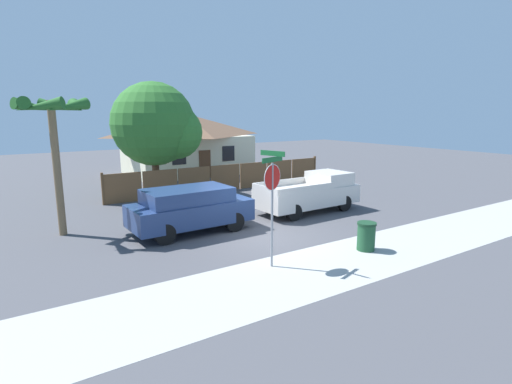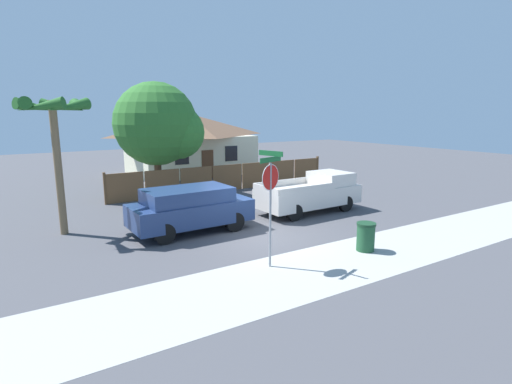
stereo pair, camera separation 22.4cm
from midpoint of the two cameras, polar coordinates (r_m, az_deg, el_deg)
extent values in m
plane|color=#47474C|center=(15.27, 0.49, -6.29)|extent=(80.00, 80.00, 0.00)
cube|color=#A3A39E|center=(12.60, 9.72, -10.33)|extent=(36.00, 3.20, 0.01)
cube|color=brown|center=(21.78, -18.73, 0.55)|extent=(1.93, 0.06, 1.56)
cube|color=brown|center=(22.35, -13.76, 1.09)|extent=(1.93, 0.06, 1.56)
cube|color=brown|center=(23.07, -9.06, 1.59)|extent=(1.93, 0.06, 1.56)
cube|color=brown|center=(23.95, -4.67, 2.04)|extent=(1.93, 0.06, 1.56)
cube|color=brown|center=(24.95, -0.61, 2.45)|extent=(1.93, 0.06, 1.56)
cube|color=brown|center=(26.07, 3.12, 2.82)|extent=(1.93, 0.06, 1.56)
cube|color=brown|center=(27.29, 6.53, 3.15)|extent=(1.93, 0.06, 1.56)
cube|color=brown|center=(21.56, -21.32, 0.40)|extent=(0.12, 0.12, 1.66)
cube|color=brown|center=(27.93, 8.12, 3.39)|extent=(0.12, 0.12, 1.66)
cube|color=beige|center=(31.39, -10.04, 5.31)|extent=(8.54, 6.21, 2.87)
pyramid|color=brown|center=(31.24, -10.18, 9.44)|extent=(9.22, 6.70, 1.66)
cube|color=black|center=(27.76, -11.16, 4.98)|extent=(1.00, 0.04, 1.10)
cube|color=black|center=(29.41, -4.18, 5.51)|extent=(1.00, 0.04, 1.10)
cube|color=brown|center=(28.61, -7.53, 3.94)|extent=(0.90, 0.04, 2.00)
cylinder|color=brown|center=(23.35, -14.37, 2.36)|extent=(0.40, 0.40, 2.26)
sphere|color=#2D6B28|center=(23.10, -14.72, 9.39)|extent=(4.61, 4.61, 4.61)
sphere|color=#31732C|center=(22.93, -11.71, 8.35)|extent=(3.00, 3.00, 3.00)
cylinder|color=brown|center=(16.66, -26.89, 2.87)|extent=(0.28, 0.28, 5.05)
cone|color=#235B23|center=(16.64, -24.51, 10.98)|extent=(0.44, 1.67, 0.69)
cone|color=#235B23|center=(17.34, -26.39, 10.79)|extent=(1.66, 1.21, 0.69)
cone|color=#235B23|center=(17.25, -29.36, 10.53)|extent=(1.66, 1.21, 0.69)
cone|color=#235B23|center=(16.46, -30.72, 10.43)|extent=(0.44, 1.67, 0.69)
cone|color=#235B23|center=(15.72, -28.94, 10.63)|extent=(1.66, 1.21, 0.69)
cone|color=#235B23|center=(15.82, -25.68, 10.92)|extent=(1.66, 1.21, 0.69)
cube|color=navy|center=(15.80, -9.70, -2.89)|extent=(4.72, 2.17, 0.84)
cube|color=navy|center=(15.60, -10.17, -0.47)|extent=(3.32, 1.97, 0.55)
cube|color=black|center=(16.28, -5.21, 0.16)|extent=(0.11, 1.80, 0.46)
cylinder|color=black|center=(17.31, -6.60, -2.92)|extent=(0.77, 0.22, 0.77)
cylinder|color=black|center=(15.77, -3.46, -4.27)|extent=(0.77, 0.22, 0.77)
cylinder|color=black|center=(16.21, -15.68, -4.25)|extent=(0.77, 0.22, 0.77)
cylinder|color=black|center=(14.55, -13.30, -5.90)|extent=(0.77, 0.22, 0.77)
cube|color=silver|center=(18.87, 7.04, -0.53)|extent=(5.07, 2.12, 0.84)
cube|color=silver|center=(19.67, 10.10, 1.99)|extent=(1.66, 1.87, 0.60)
cube|color=silver|center=(18.94, 3.25, 1.32)|extent=(3.15, 0.16, 0.29)
cube|color=silver|center=(17.51, 7.03, 0.43)|extent=(3.15, 0.16, 0.29)
cube|color=silver|center=(17.24, 0.92, 0.35)|extent=(0.13, 1.89, 0.29)
cylinder|color=black|center=(20.62, 8.63, -0.70)|extent=(0.74, 0.22, 0.74)
cylinder|color=black|center=(19.41, 12.18, -1.59)|extent=(0.74, 0.22, 0.74)
cylinder|color=black|center=(18.67, 1.63, -1.84)|extent=(0.74, 0.22, 0.74)
cylinder|color=black|center=(17.32, 5.08, -2.93)|extent=(0.74, 0.22, 0.74)
cylinder|color=gray|center=(11.90, 1.76, -3.44)|extent=(0.07, 0.07, 3.17)
cylinder|color=red|center=(11.66, 1.80, 2.10)|extent=(0.71, 0.25, 0.74)
cylinder|color=white|center=(11.66, 1.80, 2.10)|extent=(0.75, 0.25, 0.78)
cube|color=#19602D|center=(11.59, 1.81, 4.66)|extent=(0.92, 0.32, 0.15)
cube|color=#19602D|center=(11.57, 1.82, 5.54)|extent=(0.29, 0.83, 0.15)
cylinder|color=#1E4C2D|center=(14.10, 15.02, -6.29)|extent=(0.60, 0.60, 0.89)
cylinder|color=#163922|center=(13.97, 15.12, -4.38)|extent=(0.64, 0.64, 0.08)
camera|label=1|loc=(0.11, -90.42, -0.08)|focal=28.00mm
camera|label=2|loc=(0.11, 89.58, 0.08)|focal=28.00mm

